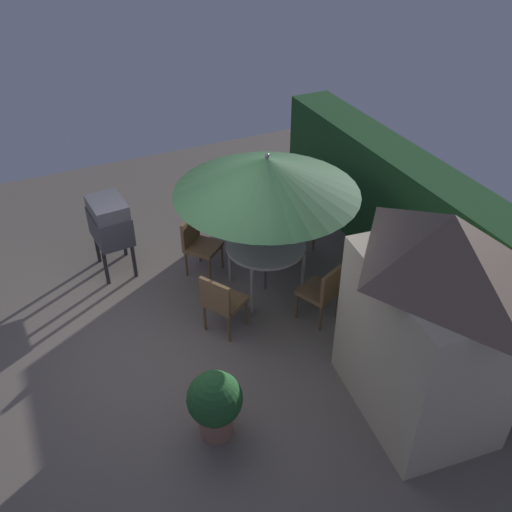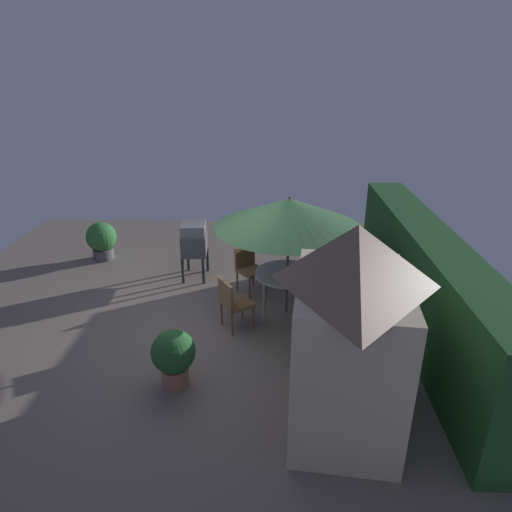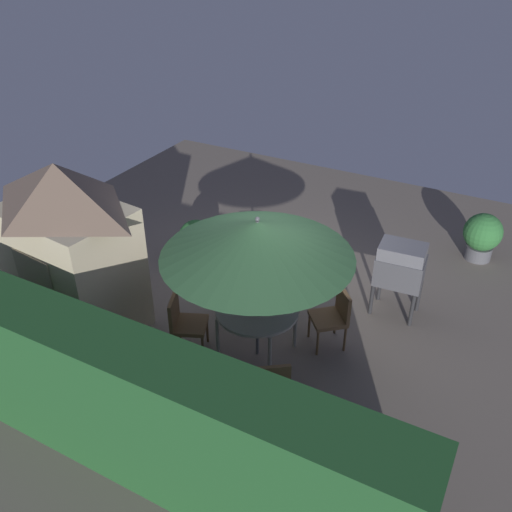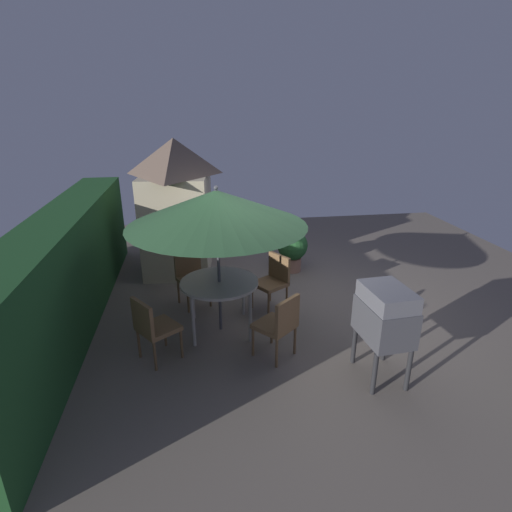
{
  "view_description": "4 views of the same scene",
  "coord_description": "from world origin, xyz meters",
  "px_view_note": "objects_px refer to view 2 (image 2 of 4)",
  "views": [
    {
      "loc": [
        5.46,
        -1.59,
        5.28
      ],
      "look_at": [
        0.04,
        0.92,
        1.0
      ],
      "focal_mm": 39.78,
      "sensor_mm": 36.0,
      "label": 1
    },
    {
      "loc": [
        6.66,
        1.0,
        4.1
      ],
      "look_at": [
        -0.02,
        0.75,
        1.26
      ],
      "focal_mm": 31.43,
      "sensor_mm": 36.0,
      "label": 2
    },
    {
      "loc": [
        -3.21,
        6.5,
        5.27
      ],
      "look_at": [
        -0.06,
        0.65,
        1.17
      ],
      "focal_mm": 38.69,
      "sensor_mm": 36.0,
      "label": 3
    },
    {
      "loc": [
        -5.78,
        1.58,
        3.21
      ],
      "look_at": [
        -0.03,
        0.69,
        1.0
      ],
      "focal_mm": 28.54,
      "sensor_mm": 36.0,
      "label": 4
    }
  ],
  "objects_px": {
    "chair_far_side": "(233,301)",
    "chair_toward_house": "(334,271)",
    "patio_table": "(287,276)",
    "potted_plant_by_grill": "(102,239)",
    "chair_toward_hedge": "(314,314)",
    "bbq_grill": "(194,239)",
    "chair_near_shed": "(249,266)",
    "potted_plant_by_shed": "(174,355)",
    "garden_shed": "(349,329)",
    "patio_umbrella": "(289,213)"
  },
  "relations": [
    {
      "from": "patio_umbrella",
      "to": "chair_near_shed",
      "type": "distance_m",
      "value": 1.74
    },
    {
      "from": "chair_far_side",
      "to": "chair_toward_house",
      "type": "height_order",
      "value": "same"
    },
    {
      "from": "chair_near_shed",
      "to": "chair_toward_house",
      "type": "distance_m",
      "value": 1.64
    },
    {
      "from": "chair_toward_house",
      "to": "potted_plant_by_shed",
      "type": "distance_m",
      "value": 3.69
    },
    {
      "from": "patio_table",
      "to": "chair_near_shed",
      "type": "bearing_deg",
      "value": -139.42
    },
    {
      "from": "patio_table",
      "to": "potted_plant_by_shed",
      "type": "height_order",
      "value": "potted_plant_by_shed"
    },
    {
      "from": "chair_toward_hedge",
      "to": "garden_shed",
      "type": "bearing_deg",
      "value": 7.33
    },
    {
      "from": "garden_shed",
      "to": "potted_plant_by_grill",
      "type": "distance_m",
      "value": 6.91
    },
    {
      "from": "chair_toward_house",
      "to": "chair_near_shed",
      "type": "bearing_deg",
      "value": -96.44
    },
    {
      "from": "chair_toward_house",
      "to": "potted_plant_by_grill",
      "type": "bearing_deg",
      "value": -107.94
    },
    {
      "from": "bbq_grill",
      "to": "chair_toward_house",
      "type": "xyz_separation_m",
      "value": [
        0.76,
        2.78,
        -0.33
      ]
    },
    {
      "from": "chair_near_shed",
      "to": "chair_far_side",
      "type": "relative_size",
      "value": 1.0
    },
    {
      "from": "potted_plant_by_grill",
      "to": "chair_toward_hedge",
      "type": "bearing_deg",
      "value": 54.68
    },
    {
      "from": "chair_toward_house",
      "to": "potted_plant_by_shed",
      "type": "bearing_deg",
      "value": -42.72
    },
    {
      "from": "chair_near_shed",
      "to": "potted_plant_by_grill",
      "type": "xyz_separation_m",
      "value": [
        -1.45,
        -3.43,
        -0.05
      ]
    },
    {
      "from": "chair_near_shed",
      "to": "potted_plant_by_shed",
      "type": "xyz_separation_m",
      "value": [
        2.89,
        -0.87,
        -0.04
      ]
    },
    {
      "from": "bbq_grill",
      "to": "chair_toward_hedge",
      "type": "xyz_separation_m",
      "value": [
        2.35,
        2.27,
        -0.33
      ]
    },
    {
      "from": "patio_umbrella",
      "to": "chair_far_side",
      "type": "relative_size",
      "value": 2.75
    },
    {
      "from": "patio_table",
      "to": "potted_plant_by_grill",
      "type": "relative_size",
      "value": 1.3
    },
    {
      "from": "potted_plant_by_shed",
      "to": "chair_toward_house",
      "type": "bearing_deg",
      "value": 137.28
    },
    {
      "from": "garden_shed",
      "to": "potted_plant_by_grill",
      "type": "bearing_deg",
      "value": -135.92
    },
    {
      "from": "chair_toward_house",
      "to": "chair_far_side",
      "type": "bearing_deg",
      "value": -56.22
    },
    {
      "from": "garden_shed",
      "to": "chair_near_shed",
      "type": "xyz_separation_m",
      "value": [
        -3.48,
        -1.35,
        -0.8
      ]
    },
    {
      "from": "bbq_grill",
      "to": "chair_near_shed",
      "type": "height_order",
      "value": "bbq_grill"
    },
    {
      "from": "chair_near_shed",
      "to": "chair_far_side",
      "type": "xyz_separation_m",
      "value": [
        1.41,
        -0.2,
        0.0
      ]
    },
    {
      "from": "chair_toward_hedge",
      "to": "potted_plant_by_shed",
      "type": "height_order",
      "value": "chair_toward_hedge"
    },
    {
      "from": "garden_shed",
      "to": "chair_toward_house",
      "type": "height_order",
      "value": "garden_shed"
    },
    {
      "from": "patio_table",
      "to": "potted_plant_by_shed",
      "type": "bearing_deg",
      "value": -37.7
    },
    {
      "from": "bbq_grill",
      "to": "patio_umbrella",
      "type": "bearing_deg",
      "value": 52.81
    },
    {
      "from": "patio_table",
      "to": "bbq_grill",
      "type": "bearing_deg",
      "value": -127.19
    },
    {
      "from": "chair_toward_hedge",
      "to": "potted_plant_by_shed",
      "type": "relative_size",
      "value": 1.07
    },
    {
      "from": "chair_toward_house",
      "to": "potted_plant_by_shed",
      "type": "relative_size",
      "value": 1.07
    },
    {
      "from": "patio_umbrella",
      "to": "chair_toward_house",
      "type": "height_order",
      "value": "patio_umbrella"
    },
    {
      "from": "chair_far_side",
      "to": "chair_toward_house",
      "type": "relative_size",
      "value": 1.0
    },
    {
      "from": "patio_umbrella",
      "to": "chair_near_shed",
      "type": "bearing_deg",
      "value": -139.42
    },
    {
      "from": "chair_near_shed",
      "to": "potted_plant_by_shed",
      "type": "bearing_deg",
      "value": -16.77
    },
    {
      "from": "chair_toward_hedge",
      "to": "chair_toward_house",
      "type": "distance_m",
      "value": 1.67
    },
    {
      "from": "garden_shed",
      "to": "potted_plant_by_shed",
      "type": "bearing_deg",
      "value": -104.71
    },
    {
      "from": "chair_near_shed",
      "to": "bbq_grill",
      "type": "bearing_deg",
      "value": -116.71
    },
    {
      "from": "bbq_grill",
      "to": "potted_plant_by_grill",
      "type": "bearing_deg",
      "value": -111.03
    },
    {
      "from": "garden_shed",
      "to": "patio_umbrella",
      "type": "bearing_deg",
      "value": -166.61
    },
    {
      "from": "bbq_grill",
      "to": "potted_plant_by_shed",
      "type": "xyz_separation_m",
      "value": [
        3.47,
        0.27,
        -0.37
      ]
    },
    {
      "from": "potted_plant_by_grill",
      "to": "chair_toward_house",
      "type": "bearing_deg",
      "value": 72.06
    },
    {
      "from": "patio_table",
      "to": "garden_shed",
      "type": "bearing_deg",
      "value": 13.39
    },
    {
      "from": "patio_umbrella",
      "to": "potted_plant_by_grill",
      "type": "relative_size",
      "value": 2.85
    },
    {
      "from": "patio_table",
      "to": "chair_near_shed",
      "type": "height_order",
      "value": "chair_near_shed"
    },
    {
      "from": "garden_shed",
      "to": "chair_far_side",
      "type": "bearing_deg",
      "value": -143.33
    },
    {
      "from": "chair_far_side",
      "to": "potted_plant_by_grill",
      "type": "bearing_deg",
      "value": -131.5
    },
    {
      "from": "chair_toward_house",
      "to": "bbq_grill",
      "type": "bearing_deg",
      "value": -105.32
    },
    {
      "from": "chair_toward_hedge",
      "to": "bbq_grill",
      "type": "bearing_deg",
      "value": -135.96
    }
  ]
}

